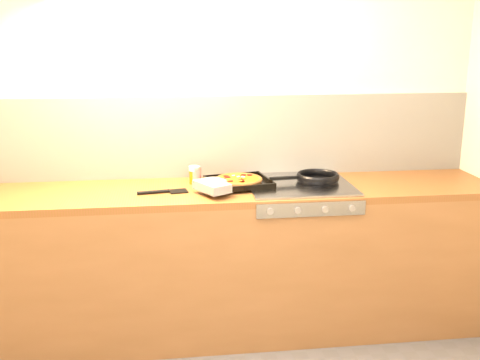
{
  "coord_description": "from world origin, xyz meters",
  "views": [
    {
      "loc": [
        -0.29,
        -2.01,
        1.76
      ],
      "look_at": [
        0.1,
        1.08,
        0.95
      ],
      "focal_mm": 42.0,
      "sensor_mm": 36.0,
      "label": 1
    }
  ],
  "objects": [
    {
      "name": "pizza_on_tray",
      "position": [
        0.05,
        1.08,
        0.94
      ],
      "size": [
        0.47,
        0.46,
        0.06
      ],
      "color": "black",
      "rests_on": "stovetop"
    },
    {
      "name": "frying_pan",
      "position": [
        0.56,
        1.12,
        0.94
      ],
      "size": [
        0.44,
        0.28,
        0.04
      ],
      "color": "black",
      "rests_on": "stovetop"
    },
    {
      "name": "wooden_spoon",
      "position": [
        0.17,
        1.28,
        0.91
      ],
      "size": [
        0.3,
        0.04,
        0.02
      ],
      "color": "olive",
      "rests_on": "counter_run"
    },
    {
      "name": "black_spatula",
      "position": [
        -0.34,
        1.04,
        0.91
      ],
      "size": [
        0.29,
        0.1,
        0.02
      ],
      "color": "black",
      "rests_on": "counter_run"
    },
    {
      "name": "room_shell",
      "position": [
        0.0,
        1.39,
        1.15
      ],
      "size": [
        3.2,
        3.2,
        3.2
      ],
      "color": "white",
      "rests_on": "ground"
    },
    {
      "name": "tomato_can",
      "position": [
        -0.15,
        1.22,
        0.95
      ],
      "size": [
        0.08,
        0.08,
        0.1
      ],
      "color": "maroon",
      "rests_on": "counter_run"
    },
    {
      "name": "counter_run",
      "position": [
        0.0,
        1.1,
        0.45
      ],
      "size": [
        3.2,
        0.62,
        0.9
      ],
      "color": "brown",
      "rests_on": "ground"
    },
    {
      "name": "stovetop",
      "position": [
        0.45,
        1.1,
        0.91
      ],
      "size": [
        0.6,
        0.56,
        0.02
      ],
      "primitive_type": "cube",
      "color": "#97989C",
      "rests_on": "counter_run"
    },
    {
      "name": "juice_glass",
      "position": [
        -0.16,
        1.22,
        0.95
      ],
      "size": [
        0.08,
        0.08,
        0.11
      ],
      "color": "#CC5D0C",
      "rests_on": "counter_run"
    }
  ]
}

